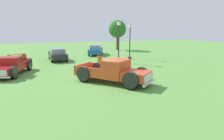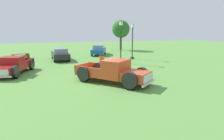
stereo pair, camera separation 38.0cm
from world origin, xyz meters
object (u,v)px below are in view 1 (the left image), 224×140
at_px(sedan_distant_b, 57,54).
at_px(trash_can, 100,59).
at_px(pickup_truck_foreground, 117,72).
at_px(lamp_post_far, 130,41).
at_px(oak_tree_east, 117,29).
at_px(sedan_distant_a, 96,50).
at_px(pickup_truck_behind_left, 10,67).
at_px(lamp_post_near, 119,41).
at_px(picnic_table, 17,56).

height_order(sedan_distant_b, trash_can, sedan_distant_b).
height_order(pickup_truck_foreground, lamp_post_far, lamp_post_far).
xyz_separation_m(sedan_distant_b, lamp_post_far, (8.45, -1.68, 1.46)).
relative_size(trash_can, oak_tree_east, 0.19).
distance_m(sedan_distant_a, oak_tree_east, 7.58).
bearing_deg(pickup_truck_foreground, sedan_distant_a, 80.98).
xyz_separation_m(pickup_truck_behind_left, sedan_distant_a, (9.61, 9.91, 0.03)).
bearing_deg(lamp_post_near, picnic_table, 153.08).
relative_size(sedan_distant_b, oak_tree_east, 0.87).
relative_size(lamp_post_far, picnic_table, 1.88).
bearing_deg(picnic_table, lamp_post_far, -13.59).
height_order(pickup_truck_foreground, sedan_distant_a, pickup_truck_foreground).
xyz_separation_m(pickup_truck_foreground, oak_tree_east, (7.43, 19.85, 2.72)).
height_order(pickup_truck_foreground, sedan_distant_b, pickup_truck_foreground).
height_order(lamp_post_near, trash_can, lamp_post_near).
bearing_deg(pickup_truck_foreground, oak_tree_east, 69.46).
bearing_deg(picnic_table, lamp_post_near, -26.92).
bearing_deg(lamp_post_far, pickup_truck_behind_left, -158.72).
distance_m(sedan_distant_b, lamp_post_near, 7.47).
relative_size(lamp_post_near, oak_tree_east, 0.89).
height_order(sedan_distant_b, lamp_post_near, lamp_post_near).
distance_m(pickup_truck_behind_left, lamp_post_far, 13.59).
xyz_separation_m(pickup_truck_behind_left, lamp_post_near, (10.28, 2.63, 1.62)).
bearing_deg(pickup_truck_foreground, lamp_post_near, 68.30).
bearing_deg(sedan_distant_b, sedan_distant_a, 31.31).
bearing_deg(sedan_distant_b, lamp_post_far, -11.25).
bearing_deg(oak_tree_east, picnic_table, -155.65).
bearing_deg(sedan_distant_b, lamp_post_near, -32.75).
xyz_separation_m(pickup_truck_foreground, lamp_post_far, (5.35, 9.92, 1.43)).
height_order(pickup_truck_foreground, lamp_post_near, lamp_post_near).
height_order(picnic_table, oak_tree_east, oak_tree_east).
bearing_deg(picnic_table, pickup_truck_foreground, -59.83).
xyz_separation_m(pickup_truck_foreground, sedan_distant_b, (-3.10, 11.60, -0.03)).
bearing_deg(trash_can, lamp_post_far, 23.92).
distance_m(lamp_post_near, picnic_table, 12.06).
distance_m(pickup_truck_foreground, pickup_truck_behind_left, 8.81).
bearing_deg(lamp_post_near, pickup_truck_behind_left, -165.65).
distance_m(sedan_distant_b, picnic_table, 4.72).
distance_m(lamp_post_near, oak_tree_east, 13.01).
distance_m(pickup_truck_behind_left, trash_can, 8.78).
bearing_deg(oak_tree_east, lamp_post_near, -109.80).
height_order(lamp_post_near, lamp_post_far, lamp_post_near).
xyz_separation_m(pickup_truck_foreground, trash_can, (1.02, 8.00, -0.30)).
height_order(pickup_truck_behind_left, lamp_post_far, lamp_post_far).
bearing_deg(lamp_post_near, trash_can, 170.20).
xyz_separation_m(lamp_post_near, picnic_table, (-10.63, 5.40, -1.83)).
xyz_separation_m(lamp_post_near, oak_tree_east, (4.39, 12.19, 1.18)).
distance_m(lamp_post_far, picnic_table, 13.41).
distance_m(pickup_truck_behind_left, sedan_distant_a, 13.80).
xyz_separation_m(sedan_distant_a, lamp_post_near, (0.67, -7.28, 1.59)).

